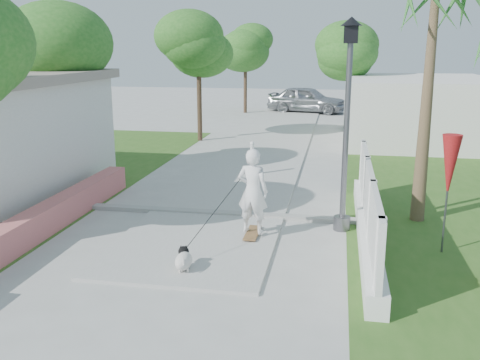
% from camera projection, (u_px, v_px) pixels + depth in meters
% --- Properties ---
extents(ground, '(90.00, 90.00, 0.00)m').
position_uv_depth(ground, '(112.00, 356.00, 6.86)').
color(ground, '#B7B7B2').
rests_on(ground, ground).
extents(path_strip, '(3.20, 36.00, 0.06)m').
position_uv_depth(path_strip, '(281.00, 128.00, 25.93)').
color(path_strip, '#B7B7B2').
rests_on(path_strip, ground).
extents(curb, '(6.50, 0.25, 0.10)m').
position_uv_depth(curb, '(216.00, 213.00, 12.57)').
color(curb, '#999993').
rests_on(curb, ground).
extents(grass_left, '(8.00, 20.00, 0.01)m').
position_uv_depth(grass_left, '(0.00, 181.00, 15.72)').
color(grass_left, '#325E1D').
rests_on(grass_left, ground).
extents(pink_wall, '(0.45, 8.20, 0.80)m').
position_uv_depth(pink_wall, '(29.00, 228.00, 10.75)').
color(pink_wall, '#C66565').
rests_on(pink_wall, ground).
extents(lattice_fence, '(0.35, 7.00, 1.50)m').
position_uv_depth(lattice_fence, '(368.00, 214.00, 10.90)').
color(lattice_fence, white).
rests_on(lattice_fence, ground).
extents(building_right, '(6.00, 8.00, 2.60)m').
position_uv_depth(building_right, '(417.00, 109.00, 22.66)').
color(building_right, silver).
rests_on(building_right, ground).
extents(street_lamp, '(0.44, 0.44, 4.44)m').
position_uv_depth(street_lamp, '(347.00, 118.00, 11.01)').
color(street_lamp, '#59595E').
rests_on(street_lamp, ground).
extents(bollard, '(0.14, 0.14, 1.09)m').
position_uv_depth(bollard, '(252.00, 158.00, 16.22)').
color(bollard, white).
rests_on(bollard, ground).
extents(patio_umbrella, '(0.36, 0.36, 2.30)m').
position_uv_depth(patio_umbrella, '(450.00, 167.00, 9.90)').
color(patio_umbrella, '#59595E').
rests_on(patio_umbrella, ground).
extents(tree_left_mid, '(3.20, 3.20, 4.85)m').
position_uv_depth(tree_left_mid, '(45.00, 60.00, 15.07)').
color(tree_left_mid, '#4C3826').
rests_on(tree_left_mid, ground).
extents(tree_path_left, '(3.40, 3.40, 5.23)m').
position_uv_depth(tree_path_left, '(199.00, 48.00, 21.70)').
color(tree_path_left, '#4C3826').
rests_on(tree_path_left, ground).
extents(tree_path_right, '(3.00, 3.00, 4.79)m').
position_uv_depth(tree_path_right, '(352.00, 55.00, 24.51)').
color(tree_path_right, '#4C3826').
rests_on(tree_path_right, ground).
extents(tree_path_far, '(3.20, 3.20, 5.17)m').
position_uv_depth(tree_path_far, '(246.00, 47.00, 31.21)').
color(tree_path_far, '#4C3826').
rests_on(tree_path_far, ground).
extents(palm_far, '(1.80, 1.80, 5.30)m').
position_uv_depth(palm_far, '(434.00, 16.00, 11.16)').
color(palm_far, brown).
rests_on(palm_far, ground).
extents(skateboarder, '(1.25, 2.26, 1.88)m').
position_uv_depth(skateboarder, '(228.00, 206.00, 10.43)').
color(skateboarder, olive).
rests_on(skateboarder, ground).
extents(dog, '(0.40, 0.63, 0.44)m').
position_uv_depth(dog, '(184.00, 260.00, 9.35)').
color(dog, silver).
rests_on(dog, ground).
extents(parked_car, '(4.90, 2.75, 1.58)m').
position_uv_depth(parked_car, '(307.00, 99.00, 32.00)').
color(parked_car, '#A6A8AE').
rests_on(parked_car, ground).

